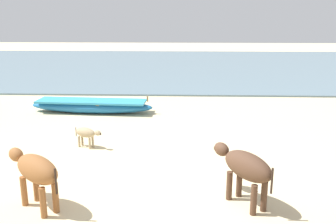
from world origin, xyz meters
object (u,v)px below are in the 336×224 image
at_px(fishing_boat_1, 92,106).
at_px(cow_second_adult_dark, 245,167).
at_px(calf_far_dun, 86,133).
at_px(cow_adult_brown, 36,170).

distance_m(fishing_boat_1, cow_second_adult_dark, 8.29).
xyz_separation_m(calf_far_dun, cow_second_adult_dark, (3.87, -3.07, 0.37)).
relative_size(fishing_boat_1, cow_adult_brown, 3.25).
xyz_separation_m(fishing_boat_1, cow_second_adult_dark, (4.62, -6.86, 0.52)).
height_order(calf_far_dun, cow_second_adult_dark, cow_second_adult_dark).
relative_size(cow_adult_brown, cow_second_adult_dark, 0.95).
height_order(fishing_boat_1, cow_adult_brown, cow_adult_brown).
bearing_deg(cow_second_adult_dark, calf_far_dun, 18.61).
distance_m(fishing_boat_1, cow_adult_brown, 7.20).
bearing_deg(cow_second_adult_dark, fishing_boat_1, 1.01).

